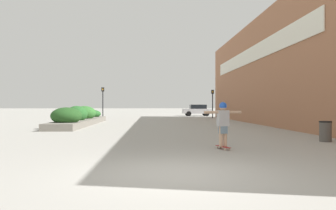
{
  "coord_description": "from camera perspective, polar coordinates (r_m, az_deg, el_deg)",
  "views": [
    {
      "loc": [
        -0.5,
        -6.78,
        1.42
      ],
      "look_at": [
        0.62,
        15.3,
        1.44
      ],
      "focal_mm": 35.0,
      "sensor_mm": 36.0,
      "label": 1
    }
  ],
  "objects": [
    {
      "name": "ground_plane",
      "position": [
        6.95,
        1.3,
        -11.86
      ],
      "size": [
        300.0,
        300.0,
        0.0
      ],
      "primitive_type": "plane",
      "color": "#A3A099"
    },
    {
      "name": "building_wall_right",
      "position": [
        23.56,
        17.56,
        6.31
      ],
      "size": [
        0.67,
        36.26,
        8.04
      ],
      "color": "#9E6647",
      "rests_on": "ground_plane"
    },
    {
      "name": "planter_box",
      "position": [
        24.69,
        -15.0,
        -2.21
      ],
      "size": [
        1.95,
        12.94,
        1.38
      ],
      "color": "slate",
      "rests_on": "ground_plane"
    },
    {
      "name": "skateboard",
      "position": [
        10.82,
        9.56,
        -7.24
      ],
      "size": [
        0.38,
        0.76,
        0.09
      ],
      "rotation": [
        0.0,
        0.0,
        0.3
      ],
      "color": "maroon",
      "rests_on": "ground_plane"
    },
    {
      "name": "skateboarder",
      "position": [
        10.74,
        9.56,
        -2.51
      ],
      "size": [
        1.31,
        0.47,
        1.44
      ],
      "rotation": [
        0.0,
        0.0,
        0.3
      ],
      "color": "tan",
      "rests_on": "skateboard"
    },
    {
      "name": "trash_bin",
      "position": [
        14.23,
        25.73,
        -4.15
      ],
      "size": [
        0.47,
        0.47,
        0.8
      ],
      "color": "#514C47",
      "rests_on": "ground_plane"
    },
    {
      "name": "car_leftmost",
      "position": [
        45.61,
        17.23,
        -0.88
      ],
      "size": [
        3.88,
        1.91,
        1.42
      ],
      "rotation": [
        0.0,
        0.0,
        -1.57
      ],
      "color": "navy",
      "rests_on": "ground_plane"
    },
    {
      "name": "car_center_left",
      "position": [
        44.01,
        5.11,
        -0.88
      ],
      "size": [
        3.84,
        1.98,
        1.52
      ],
      "rotation": [
        0.0,
        0.0,
        1.57
      ],
      "color": "#BCBCC1",
      "rests_on": "ground_plane"
    },
    {
      "name": "traffic_light_left",
      "position": [
        36.28,
        -11.28,
        1.35
      ],
      "size": [
        0.28,
        0.3,
        3.38
      ],
      "color": "black",
      "rests_on": "ground_plane"
    },
    {
      "name": "traffic_light_right",
      "position": [
        37.09,
        7.78,
        1.12
      ],
      "size": [
        0.28,
        0.3,
        3.17
      ],
      "color": "black",
      "rests_on": "ground_plane"
    }
  ]
}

